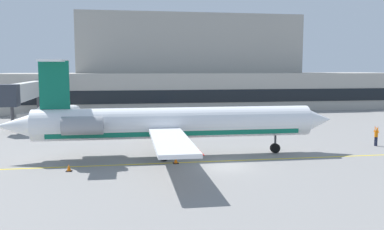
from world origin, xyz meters
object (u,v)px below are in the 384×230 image
(regional_jet, at_px, (170,123))
(pushback_tractor, at_px, (29,123))
(belt_loader, at_px, (185,120))
(fuel_tank, at_px, (59,112))
(marshaller, at_px, (376,136))
(baggage_tug, at_px, (232,121))

(regional_jet, xyz_separation_m, pushback_tractor, (-15.76, 17.76, -1.97))
(regional_jet, height_order, belt_loader, regional_jet)
(fuel_tank, relative_size, marshaller, 3.25)
(belt_loader, bearing_deg, marshaller, -44.34)
(fuel_tank, bearing_deg, baggage_tug, -25.76)
(regional_jet, bearing_deg, baggage_tug, 58.38)
(regional_jet, xyz_separation_m, fuel_tank, (-13.59, 27.97, -1.69))
(regional_jet, relative_size, pushback_tractor, 7.04)
(pushback_tractor, bearing_deg, fuel_tank, 78.03)
(fuel_tank, bearing_deg, regional_jet, -64.08)
(belt_loader, bearing_deg, baggage_tug, -15.12)
(belt_loader, relative_size, marshaller, 1.67)
(baggage_tug, xyz_separation_m, belt_loader, (-6.05, 1.63, 0.04))
(marshaller, bearing_deg, baggage_tug, 126.21)
(baggage_tug, height_order, fuel_tank, fuel_tank)
(regional_jet, bearing_deg, fuel_tank, 115.92)
(baggage_tug, height_order, belt_loader, belt_loader)
(regional_jet, xyz_separation_m, baggage_tug, (10.16, 16.51, -2.10))
(baggage_tug, distance_m, belt_loader, 6.27)
(fuel_tank, xyz_separation_m, marshaller, (34.75, -26.49, -0.29))
(belt_loader, bearing_deg, pushback_tractor, -178.91)
(pushback_tractor, height_order, marshaller, pushback_tractor)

